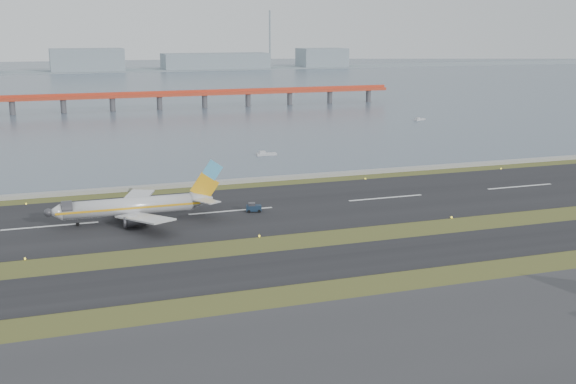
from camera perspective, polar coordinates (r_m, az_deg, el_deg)
ground at (r=140.36m, az=-1.38°, el=-4.40°), size 1000.00×1000.00×0.00m
apron_strip at (r=93.19m, az=9.41°, el=-13.81°), size 1000.00×50.00×0.10m
taxiway_strip at (r=129.53m, az=0.27°, el=-5.87°), size 1000.00×18.00×0.10m
runway_strip at (r=168.09m, az=-4.53°, el=-1.51°), size 1000.00×45.00×0.10m
seawall at (r=196.41m, az=-6.78°, el=0.67°), size 1000.00×2.50×1.00m
bay_water at (r=590.52m, az=-15.41°, el=8.34°), size 1400.00×800.00×1.30m
red_pier at (r=384.06m, az=-10.14°, el=7.51°), size 260.00×5.00×10.20m
far_shoreline at (r=750.46m, az=-15.30°, el=9.67°), size 1400.00×80.00×60.50m
airliner at (r=161.66m, az=-11.93°, el=-1.09°), size 38.52×32.89×12.80m
pushback_tug at (r=166.80m, az=-2.75°, el=-1.24°), size 3.77×2.66×2.21m
workboat_near at (r=241.28m, az=-1.76°, el=3.02°), size 6.81×2.44×1.63m
workboat_far at (r=339.22m, az=10.34°, el=5.66°), size 6.39×4.08×1.48m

